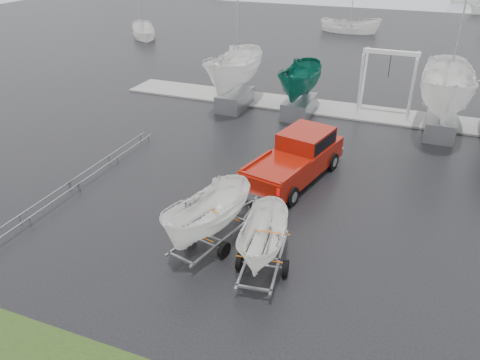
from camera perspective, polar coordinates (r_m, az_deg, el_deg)
ground_plane at (r=20.06m, az=4.57°, el=-3.24°), size 120.00×120.00×0.00m
dock at (r=31.59m, az=11.76°, el=8.41°), size 30.00×3.00×0.12m
pickup_truck at (r=22.00m, az=7.04°, el=2.90°), size 3.55×6.72×2.13m
trailer_hitched at (r=16.20m, az=-3.96°, el=-0.27°), size 2.06×3.77×5.04m
trailer_parked at (r=15.23m, az=3.06°, el=-3.57°), size 1.85×3.73×4.45m
boat_hoist at (r=30.52m, az=17.64°, el=12.17°), size 3.30×2.18×4.12m
keelboat_0 at (r=30.31m, az=-0.66°, el=16.23°), size 2.61×3.20×10.78m
keelboat_1 at (r=29.37m, az=7.56°, el=13.99°), size 2.13×3.20×6.77m
keelboat_2 at (r=28.09m, az=24.77°, el=13.83°), size 2.92×3.20×11.11m
mast_rack_0 at (r=24.42m, az=-15.24°, el=2.76°), size 0.56×6.50×0.06m
mast_rack_1 at (r=20.56m, az=-24.83°, el=-4.08°), size 0.56×6.50×0.06m
moored_boat_0 at (r=54.39m, az=-11.63°, el=16.59°), size 3.30×3.31×11.09m
moored_boat_1 at (r=57.80m, az=13.19°, el=17.10°), size 2.73×2.66×11.47m
moored_boat_6 at (r=89.38m, az=25.87°, el=18.90°), size 2.92×2.88×10.98m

